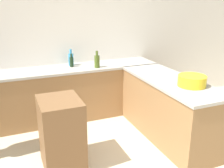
{
  "coord_description": "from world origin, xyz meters",
  "views": [
    {
      "loc": [
        -1.09,
        -2.1,
        2.02
      ],
      "look_at": [
        0.14,
        0.91,
        0.96
      ],
      "focal_mm": 42.0,
      "sensor_mm": 36.0,
      "label": 1
    }
  ],
  "objects_px": {
    "dish_soap_bottle": "(71,59)",
    "olive_oil_bottle": "(97,61)",
    "wine_bottle_dark": "(71,62)",
    "island_table": "(61,134)",
    "mixing_bowl": "(192,81)"
  },
  "relations": [
    {
      "from": "island_table",
      "to": "wine_bottle_dark",
      "type": "height_order",
      "value": "wine_bottle_dark"
    },
    {
      "from": "wine_bottle_dark",
      "to": "olive_oil_bottle",
      "type": "distance_m",
      "value": 0.44
    },
    {
      "from": "island_table",
      "to": "dish_soap_bottle",
      "type": "relative_size",
      "value": 3.17
    },
    {
      "from": "mixing_bowl",
      "to": "olive_oil_bottle",
      "type": "bearing_deg",
      "value": 120.82
    },
    {
      "from": "island_table",
      "to": "mixing_bowl",
      "type": "xyz_separation_m",
      "value": [
        1.73,
        -0.21,
        0.53
      ]
    },
    {
      "from": "mixing_bowl",
      "to": "island_table",
      "type": "bearing_deg",
      "value": 172.99
    },
    {
      "from": "dish_soap_bottle",
      "to": "olive_oil_bottle",
      "type": "relative_size",
      "value": 1.0
    },
    {
      "from": "mixing_bowl",
      "to": "olive_oil_bottle",
      "type": "distance_m",
      "value": 1.64
    },
    {
      "from": "island_table",
      "to": "wine_bottle_dark",
      "type": "xyz_separation_m",
      "value": [
        0.5,
        1.41,
        0.55
      ]
    },
    {
      "from": "island_table",
      "to": "dish_soap_bottle",
      "type": "height_order",
      "value": "dish_soap_bottle"
    },
    {
      "from": "dish_soap_bottle",
      "to": "olive_oil_bottle",
      "type": "xyz_separation_m",
      "value": [
        0.37,
        -0.31,
        0.0
      ]
    },
    {
      "from": "mixing_bowl",
      "to": "dish_soap_bottle",
      "type": "bearing_deg",
      "value": 125.11
    },
    {
      "from": "wine_bottle_dark",
      "to": "dish_soap_bottle",
      "type": "bearing_deg",
      "value": 80.31
    },
    {
      "from": "island_table",
      "to": "dish_soap_bottle",
      "type": "xyz_separation_m",
      "value": [
        0.52,
        1.51,
        0.57
      ]
    },
    {
      "from": "wine_bottle_dark",
      "to": "island_table",
      "type": "bearing_deg",
      "value": -109.66
    }
  ]
}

